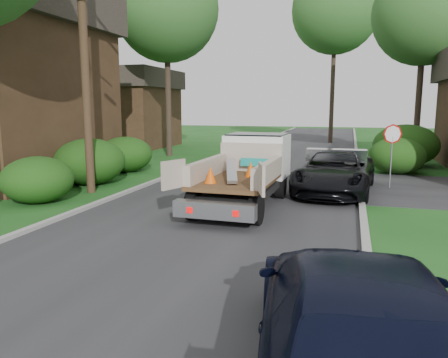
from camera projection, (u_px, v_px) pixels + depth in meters
ground at (179, 246)px, 9.94m from camera, size 120.00×120.00×0.00m
road at (263, 178)px, 19.41m from camera, size 8.00×90.00×0.02m
curb_left at (177, 173)px, 20.52m from camera, size 0.20×90.00×0.12m
curb_right at (359, 181)px, 18.28m from camera, size 0.20×90.00×0.12m
stop_sign at (392, 142)px, 16.75m from camera, size 0.71×0.32×2.48m
utility_pole at (84, 48)px, 15.30m from camera, size 2.42×1.25×10.00m
house_left_far at (123, 107)px, 33.97m from camera, size 7.56×7.56×6.00m
hedge_left_a at (37, 180)px, 14.35m from camera, size 2.34×2.34×1.53m
hedge_left_b at (90, 161)px, 17.72m from camera, size 2.86×2.86×1.87m
hedge_left_c at (125, 154)px, 21.13m from camera, size 2.60×2.60×1.70m
hedge_right_a at (397, 156)px, 20.53m from camera, size 2.60×2.60×1.70m
hedge_right_b at (406, 145)px, 23.13m from camera, size 3.38×3.38×2.21m
tree_left_far at (166, 9)px, 26.62m from camera, size 6.40×6.40×12.20m
tree_right_far at (425, 14)px, 25.43m from camera, size 6.00×6.00×11.50m
tree_left_back at (32, 2)px, 24.61m from camera, size 6.00×6.00×12.00m
tree_center_far at (336, 10)px, 36.00m from camera, size 7.20×7.20×14.60m
flatbed_truck at (250, 166)px, 14.43m from camera, size 2.73×5.88×2.21m
black_pickup at (335, 172)px, 16.00m from camera, size 3.04×5.75×1.54m
navy_suv at (356, 323)px, 4.80m from camera, size 2.90×5.73×1.59m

